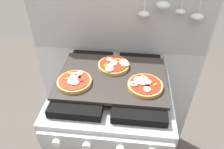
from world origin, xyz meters
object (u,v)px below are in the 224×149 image
Objects in this scene: baking_tray at (112,77)px; pizza_center at (115,65)px; pizza_right at (145,85)px; pizza_left at (74,81)px; stove at (112,133)px.

baking_tray is 0.08m from pizza_center.
baking_tray is 0.18m from pizza_right.
baking_tray is 0.19m from pizza_left.
stove is 0.49m from pizza_center.
baking_tray is 3.26× the size of pizza_right.
pizza_left is 1.00× the size of pizza_right.
pizza_left and pizza_right have the same top height.
pizza_center is at bearing 137.24° from pizza_right.
stove is 1.67× the size of baking_tray.
baking_tray is 3.26× the size of pizza_center.
stove is 0.51m from pizza_right.
stove is at bearing 158.30° from pizza_right.
pizza_left is (-0.17, -0.07, 0.02)m from baking_tray.
pizza_left is at bearing -156.83° from baking_tray.
pizza_right is (0.16, -0.07, 0.02)m from baking_tray.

